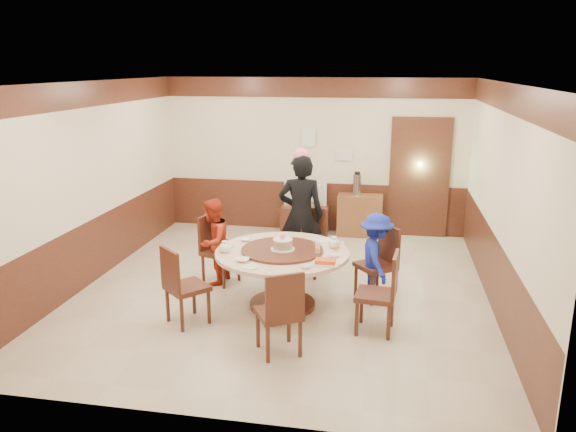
% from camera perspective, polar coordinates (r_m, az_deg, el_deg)
% --- Properties ---
extents(room, '(6.00, 6.04, 2.84)m').
position_cam_1_polar(room, '(7.52, -0.38, 0.20)').
color(room, beige).
rests_on(room, ground).
extents(banquet_table, '(1.69, 1.69, 0.78)m').
position_cam_1_polar(banquet_table, '(7.14, -0.58, -5.22)').
color(banquet_table, '#482116').
rests_on(banquet_table, ground).
extents(chair_0, '(0.62, 0.62, 0.97)m').
position_cam_1_polar(chair_0, '(7.57, 8.97, -6.04)').
color(chair_0, '#482116').
rests_on(chair_0, ground).
extents(chair_1, '(0.54, 0.55, 0.97)m').
position_cam_1_polar(chair_1, '(8.34, 2.15, -3.85)').
color(chair_1, '#482116').
rests_on(chair_1, ground).
extents(chair_2, '(0.57, 0.57, 0.97)m').
position_cam_1_polar(chair_2, '(8.07, -6.97, -4.62)').
color(chair_2, '#482116').
rests_on(chair_2, ground).
extents(chair_3, '(0.62, 0.62, 0.97)m').
position_cam_1_polar(chair_3, '(6.89, -10.32, -8.32)').
color(chair_3, '#482116').
rests_on(chair_3, ground).
extents(chair_4, '(0.60, 0.60, 0.97)m').
position_cam_1_polar(chair_4, '(6.11, -0.88, -11.20)').
color(chair_4, '#482116').
rests_on(chair_4, ground).
extents(chair_5, '(0.49, 0.48, 0.97)m').
position_cam_1_polar(chair_5, '(6.65, 9.03, -9.12)').
color(chair_5, '#482116').
rests_on(chair_5, ground).
extents(person_standing, '(0.70, 0.51, 1.79)m').
position_cam_1_polar(person_standing, '(8.17, 1.33, 0.09)').
color(person_standing, black).
rests_on(person_standing, ground).
extents(person_red, '(0.55, 0.66, 1.23)m').
position_cam_1_polar(person_red, '(7.94, -7.62, -2.61)').
color(person_red, '#B52F18').
rests_on(person_red, ground).
extents(person_blue, '(0.61, 0.85, 1.18)m').
position_cam_1_polar(person_blue, '(7.39, 8.93, -4.21)').
color(person_blue, '#182699').
rests_on(person_blue, ground).
extents(birthday_cake, '(0.30, 0.30, 0.20)m').
position_cam_1_polar(birthday_cake, '(7.01, -0.54, -2.87)').
color(birthday_cake, white).
rests_on(birthday_cake, banquet_table).
extents(teapot_left, '(0.17, 0.15, 0.13)m').
position_cam_1_polar(teapot_left, '(7.05, -6.44, -3.22)').
color(teapot_left, white).
rests_on(teapot_left, banquet_table).
extents(teapot_right, '(0.17, 0.15, 0.13)m').
position_cam_1_polar(teapot_right, '(7.19, 4.70, -2.78)').
color(teapot_right, white).
rests_on(teapot_right, banquet_table).
extents(bowl_0, '(0.14, 0.14, 0.03)m').
position_cam_1_polar(bowl_0, '(7.48, -4.35, -2.42)').
color(bowl_0, white).
rests_on(bowl_0, banquet_table).
extents(bowl_1, '(0.12, 0.12, 0.04)m').
position_cam_1_polar(bowl_1, '(6.48, 1.82, -5.17)').
color(bowl_1, white).
rests_on(bowl_1, banquet_table).
extents(bowl_2, '(0.16, 0.16, 0.04)m').
position_cam_1_polar(bowl_2, '(6.72, -4.60, -4.47)').
color(bowl_2, white).
rests_on(bowl_2, banquet_table).
extents(bowl_3, '(0.14, 0.14, 0.04)m').
position_cam_1_polar(bowl_3, '(6.86, 4.67, -4.01)').
color(bowl_3, white).
rests_on(bowl_3, banquet_table).
extents(saucer_near, '(0.18, 0.18, 0.01)m').
position_cam_1_polar(saucer_near, '(6.52, -3.84, -5.19)').
color(saucer_near, white).
rests_on(saucer_near, banquet_table).
extents(saucer_far, '(0.18, 0.18, 0.01)m').
position_cam_1_polar(saucer_far, '(7.47, 3.54, -2.51)').
color(saucer_far, white).
rests_on(saucer_far, banquet_table).
extents(shrimp_platter, '(0.30, 0.20, 0.06)m').
position_cam_1_polar(shrimp_platter, '(6.61, 3.83, -4.70)').
color(shrimp_platter, white).
rests_on(shrimp_platter, banquet_table).
extents(bottle_0, '(0.06, 0.06, 0.16)m').
position_cam_1_polar(bottle_0, '(6.92, 3.02, -3.32)').
color(bottle_0, white).
rests_on(bottle_0, banquet_table).
extents(bottle_1, '(0.06, 0.06, 0.16)m').
position_cam_1_polar(bottle_1, '(6.98, 4.94, -3.17)').
color(bottle_1, white).
rests_on(bottle_1, banquet_table).
extents(tv_stand, '(0.85, 0.45, 0.50)m').
position_cam_1_polar(tv_stand, '(10.36, 1.73, -0.36)').
color(tv_stand, '#482116').
rests_on(tv_stand, ground).
extents(television, '(0.79, 0.17, 0.45)m').
position_cam_1_polar(television, '(10.24, 1.75, 2.20)').
color(television, '#949496').
rests_on(television, tv_stand).
extents(side_cabinet, '(0.80, 0.40, 0.75)m').
position_cam_1_polar(side_cabinet, '(10.26, 7.30, 0.09)').
color(side_cabinet, brown).
rests_on(side_cabinet, ground).
extents(thermos, '(0.15, 0.15, 0.38)m').
position_cam_1_polar(thermos, '(10.13, 7.02, 3.20)').
color(thermos, silver).
rests_on(thermos, side_cabinet).
extents(notice_left, '(0.25, 0.00, 0.35)m').
position_cam_1_polar(notice_left, '(10.26, 2.10, 8.04)').
color(notice_left, white).
rests_on(notice_left, room).
extents(notice_right, '(0.30, 0.00, 0.22)m').
position_cam_1_polar(notice_right, '(10.23, 5.71, 6.25)').
color(notice_right, white).
rests_on(notice_right, room).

